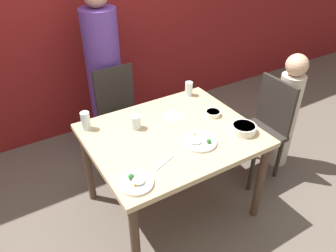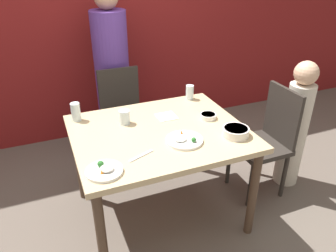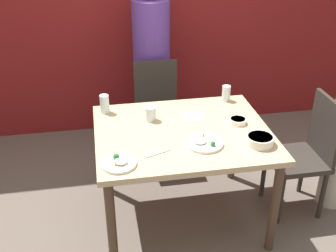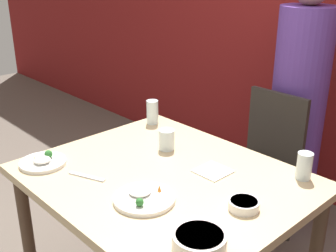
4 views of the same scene
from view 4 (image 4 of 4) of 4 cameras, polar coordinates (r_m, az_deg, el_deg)
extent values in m
cube|color=tan|center=(1.87, -0.50, -7.19)|extent=(1.19, 0.98, 0.04)
cylinder|color=#4C3828|center=(2.26, -18.48, -14.03)|extent=(0.06, 0.06, 0.71)
cylinder|color=#4C3828|center=(2.65, -1.43, -7.14)|extent=(0.06, 0.06, 0.71)
cube|color=#2D2823|center=(2.55, 11.62, -6.85)|extent=(0.40, 0.40, 0.04)
cube|color=#2D2823|center=(2.59, 14.44, -0.53)|extent=(0.38, 0.03, 0.46)
cylinder|color=#2D2823|center=(2.64, 6.14, -11.22)|extent=(0.04, 0.04, 0.42)
cylinder|color=#2D2823|center=(2.48, 12.07, -14.08)|extent=(0.04, 0.04, 0.42)
cylinder|color=#2D2823|center=(2.86, 10.54, -8.63)|extent=(0.04, 0.04, 0.42)
cylinder|color=#2D2823|center=(2.71, 16.20, -11.02)|extent=(0.04, 0.04, 0.42)
cylinder|color=#5B3893|center=(2.76, 16.97, 0.81)|extent=(0.33, 0.33, 1.39)
cylinder|color=silver|center=(1.42, 4.27, -15.36)|extent=(0.18, 0.18, 0.06)
cylinder|color=#BC5123|center=(1.41, 4.30, -14.51)|extent=(0.16, 0.16, 0.01)
cylinder|color=white|center=(1.68, -3.23, -9.78)|extent=(0.24, 0.24, 0.02)
ellipsoid|color=white|center=(1.69, -3.83, -8.81)|extent=(0.09, 0.09, 0.02)
sphere|color=#2D702D|center=(1.61, -3.86, -10.26)|extent=(0.03, 0.03, 0.03)
cone|color=orange|center=(1.70, -1.18, -8.40)|extent=(0.02, 0.02, 0.03)
cylinder|color=white|center=(2.03, -16.57, -4.77)|extent=(0.21, 0.21, 0.02)
ellipsoid|color=white|center=(2.01, -16.70, -4.44)|extent=(0.08, 0.08, 0.02)
sphere|color=#2D702D|center=(2.04, -15.89, -3.67)|extent=(0.04, 0.04, 0.04)
cone|color=orange|center=(2.03, -17.64, -4.30)|extent=(0.02, 0.02, 0.02)
cylinder|color=white|center=(1.65, 10.23, -10.45)|extent=(0.12, 0.12, 0.04)
cylinder|color=white|center=(1.64, 10.26, -10.00)|extent=(0.10, 0.10, 0.01)
cylinder|color=silver|center=(1.90, 17.97, -5.16)|extent=(0.07, 0.07, 0.12)
cylinder|color=silver|center=(2.41, -2.12, 1.90)|extent=(0.07, 0.07, 0.14)
cylinder|color=silver|center=(2.08, -0.18, -1.86)|extent=(0.08, 0.08, 0.10)
cube|color=white|center=(1.90, 6.09, -6.10)|extent=(0.14, 0.14, 0.01)
cube|color=silver|center=(1.88, -10.94, -6.73)|extent=(0.17, 0.09, 0.01)
camera|label=1|loc=(2.35, -62.57, 22.72)|focal=35.00mm
camera|label=2|loc=(2.06, -68.56, 14.70)|focal=35.00mm
camera|label=3|loc=(2.26, -86.19, 15.81)|focal=45.00mm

